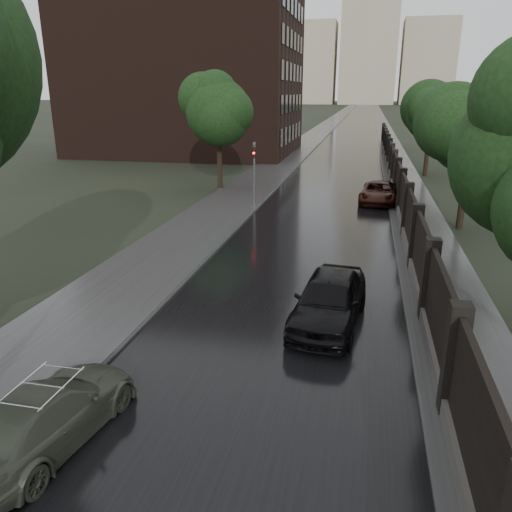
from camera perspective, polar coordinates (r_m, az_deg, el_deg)
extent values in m
cube|color=black|center=(195.44, 12.05, 15.88)|extent=(8.00, 420.00, 0.02)
cube|color=#2D2D2D|center=(195.61, 10.22, 16.01)|extent=(4.00, 420.00, 0.16)
cube|color=#2D2D2D|center=(195.45, 13.72, 15.78)|extent=(3.00, 420.00, 0.08)
cube|color=#383533|center=(37.96, 15.54, 7.49)|extent=(0.40, 75.00, 0.50)
cube|color=black|center=(37.76, 15.70, 9.35)|extent=(0.15, 75.00, 2.00)
cube|color=black|center=(75.55, 14.33, 13.51)|extent=(0.45, 0.45, 2.70)
cylinder|color=black|center=(37.03, -4.20, 12.03)|extent=(0.36, 0.36, 5.85)
sphere|color=black|center=(36.85, -4.29, 15.65)|extent=(4.25, 4.25, 4.25)
cylinder|color=black|center=(28.09, 22.84, 8.34)|extent=(0.36, 0.36, 5.53)
sphere|color=black|center=(27.85, 23.41, 12.81)|extent=(4.08, 4.08, 4.08)
cylinder|color=black|center=(45.78, 19.06, 12.10)|extent=(0.36, 0.36, 5.53)
sphere|color=black|center=(45.63, 19.36, 14.85)|extent=(4.08, 4.08, 4.08)
cylinder|color=#59595E|center=(31.51, -0.19, 8.37)|extent=(0.12, 0.12, 3.00)
imported|color=#59595E|center=(31.23, -0.19, 11.98)|extent=(0.16, 0.20, 1.00)
sphere|color=#FF0C0C|center=(31.10, -0.25, 11.68)|extent=(0.14, 0.14, 0.14)
cube|color=black|center=(60.91, -7.82, 21.02)|extent=(24.00, 18.00, 20.00)
cube|color=tan|center=(307.61, 6.28, 21.00)|extent=(28.00, 22.00, 44.00)
cube|color=tan|center=(307.11, 19.02, 20.18)|extent=(28.00, 22.00, 44.00)
cube|color=tan|center=(306.19, 12.77, 22.20)|extent=(30.00, 30.00, 60.00)
imported|color=#3D4335|center=(11.49, -22.79, -16.42)|extent=(2.36, 4.71, 1.31)
imported|color=black|center=(15.62, 8.37, -4.93)|extent=(2.44, 5.01, 1.65)
imported|color=black|center=(33.63, 13.87, 7.05)|extent=(2.69, 5.09, 1.37)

